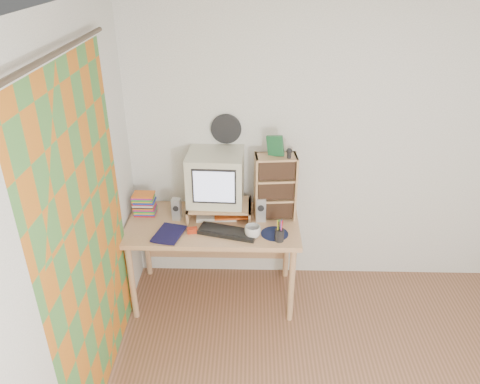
# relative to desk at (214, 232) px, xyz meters

# --- Properties ---
(ceiling) EXTENTS (3.50, 3.50, 0.00)m
(ceiling) POSITION_rel_desk_xyz_m (1.03, -1.44, 1.88)
(ceiling) COLOR white
(ceiling) RESTS_ON back_wall
(back_wall) EXTENTS (3.50, 0.00, 3.50)m
(back_wall) POSITION_rel_desk_xyz_m (1.03, 0.31, 0.63)
(back_wall) COLOR white
(back_wall) RESTS_ON floor
(left_wall) EXTENTS (0.00, 3.50, 3.50)m
(left_wall) POSITION_rel_desk_xyz_m (-0.72, -1.44, 0.63)
(left_wall) COLOR white
(left_wall) RESTS_ON floor
(curtain) EXTENTS (0.00, 2.20, 2.20)m
(curtain) POSITION_rel_desk_xyz_m (-0.68, -0.96, 0.53)
(curtain) COLOR #C76A1C
(curtain) RESTS_ON left_wall
(wall_disc) EXTENTS (0.25, 0.02, 0.25)m
(wall_disc) POSITION_rel_desk_xyz_m (0.10, 0.29, 0.81)
(wall_disc) COLOR black
(wall_disc) RESTS_ON back_wall
(desk) EXTENTS (1.40, 0.70, 0.75)m
(desk) POSITION_rel_desk_xyz_m (0.00, 0.00, 0.00)
(desk) COLOR tan
(desk) RESTS_ON floor
(monitor_riser) EXTENTS (0.52, 0.30, 0.12)m
(monitor_riser) POSITION_rel_desk_xyz_m (0.05, 0.04, 0.23)
(monitor_riser) COLOR tan
(monitor_riser) RESTS_ON desk
(crt_monitor) EXTENTS (0.46, 0.46, 0.42)m
(crt_monitor) POSITION_rel_desk_xyz_m (0.02, 0.09, 0.47)
(crt_monitor) COLOR beige
(crt_monitor) RESTS_ON monitor_riser
(speaker_left) EXTENTS (0.08, 0.08, 0.18)m
(speaker_left) POSITION_rel_desk_xyz_m (-0.30, -0.01, 0.23)
(speaker_left) COLOR #A9AAAE
(speaker_left) RESTS_ON desk
(speaker_right) EXTENTS (0.08, 0.08, 0.21)m
(speaker_right) POSITION_rel_desk_xyz_m (0.39, -0.01, 0.24)
(speaker_right) COLOR #A9AAAE
(speaker_right) RESTS_ON desk
(keyboard) EXTENTS (0.48, 0.27, 0.03)m
(keyboard) POSITION_rel_desk_xyz_m (0.13, -0.23, 0.15)
(keyboard) COLOR black
(keyboard) RESTS_ON desk
(dvd_stack) EXTENTS (0.17, 0.13, 0.25)m
(dvd_stack) POSITION_rel_desk_xyz_m (-0.58, 0.06, 0.26)
(dvd_stack) COLOR brown
(dvd_stack) RESTS_ON desk
(cd_rack) EXTENTS (0.34, 0.20, 0.55)m
(cd_rack) POSITION_rel_desk_xyz_m (0.50, 0.05, 0.41)
(cd_rack) COLOR tan
(cd_rack) RESTS_ON desk
(mug) EXTENTS (0.16, 0.16, 0.10)m
(mug) POSITION_rel_desk_xyz_m (0.33, -0.27, 0.18)
(mug) COLOR silver
(mug) RESTS_ON desk
(diary) EXTENTS (0.28, 0.24, 0.05)m
(diary) POSITION_rel_desk_xyz_m (-0.42, -0.23, 0.16)
(diary) COLOR #110F39
(diary) RESTS_ON desk
(mousepad) EXTENTS (0.22, 0.22, 0.00)m
(mousepad) POSITION_rel_desk_xyz_m (0.50, -0.22, 0.14)
(mousepad) COLOR #0F1234
(mousepad) RESTS_ON desk
(pen_cup) EXTENTS (0.09, 0.09, 0.14)m
(pen_cup) POSITION_rel_desk_xyz_m (0.53, -0.31, 0.20)
(pen_cup) COLOR black
(pen_cup) RESTS_ON desk
(papers) EXTENTS (0.34, 0.27, 0.04)m
(papers) POSITION_rel_desk_xyz_m (0.07, 0.06, 0.16)
(papers) COLOR white
(papers) RESTS_ON desk
(red_box) EXTENTS (0.09, 0.06, 0.04)m
(red_box) POSITION_rel_desk_xyz_m (-0.15, -0.22, 0.15)
(red_box) COLOR #B72D13
(red_box) RESTS_ON desk
(game_box) EXTENTS (0.13, 0.07, 0.16)m
(game_box) POSITION_rel_desk_xyz_m (0.49, 0.06, 0.76)
(game_box) COLOR #18552E
(game_box) RESTS_ON cd_rack
(webcam) EXTENTS (0.05, 0.05, 0.08)m
(webcam) POSITION_rel_desk_xyz_m (0.60, 0.01, 0.72)
(webcam) COLOR black
(webcam) RESTS_ON cd_rack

